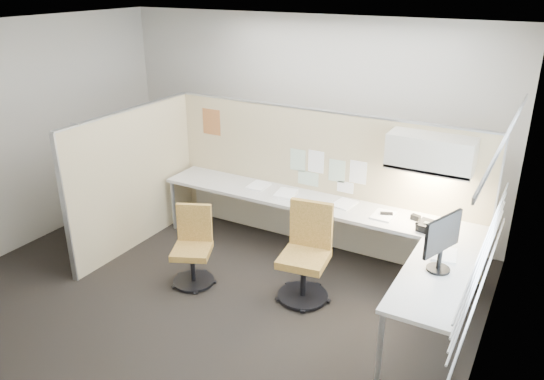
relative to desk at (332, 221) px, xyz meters
The scene contains 26 objects.
floor 1.58m from the desk, 129.58° to the right, with size 5.50×4.50×0.01m, color black.
ceiling 2.64m from the desk, 129.58° to the right, with size 5.50×4.50×0.01m, color white.
wall_back 1.66m from the desk, 129.62° to the left, with size 5.50×0.02×2.80m, color beige.
wall_front 3.59m from the desk, 105.41° to the right, with size 5.50×0.02×2.80m, color beige.
wall_left 3.93m from the desk, 162.99° to the right, with size 0.02×4.50×2.80m, color beige.
wall_right 2.28m from the desk, 31.75° to the right, with size 0.02×4.50×2.80m, color beige.
window_pane 2.32m from the desk, 32.11° to the right, with size 0.01×2.80×1.30m, color #A5B5C0.
partition_back 0.67m from the desk, 128.75° to the left, with size 4.10×0.06×1.75m, color tan.
partition_left 2.52m from the desk, 165.56° to the right, with size 0.06×2.20×1.75m, color tan.
desk is the anchor object (origin of this frame).
overhead_bin 1.35m from the desk, 15.24° to the left, with size 0.90×0.36×0.38m, color beige.
task_light_strip 1.22m from the desk, 15.24° to the left, with size 0.60×0.06×0.02m, color #FFEABF.
pinned_papers 0.69m from the desk, 124.37° to the left, with size 1.01×0.00×0.47m.
poster 2.19m from the desk, 167.47° to the left, with size 0.28×0.00×0.35m, color orange.
chair_left 1.63m from the desk, 139.49° to the right, with size 0.54×0.56×0.88m.
chair_right 0.72m from the desk, 89.76° to the right, with size 0.55×0.57×1.04m.
monitor 1.63m from the desk, 28.87° to the right, with size 0.22×0.50×0.55m.
phone 1.09m from the desk, ahead, with size 0.24×0.23×0.12m.
stapler 0.63m from the desk, 14.18° to the left, with size 0.14×0.04×0.05m, color black.
tape_dispenser 0.94m from the desk, 13.56° to the left, with size 0.10×0.06×0.06m, color black.
coat_hook 3.00m from the desk, 150.59° to the right, with size 0.18×0.44×1.34m.
paper_stack_0 1.15m from the desk, 169.22° to the left, with size 0.23×0.30×0.02m, color white.
paper_stack_1 0.71m from the desk, 169.02° to the left, with size 0.23×0.30×0.04m, color white.
paper_stack_2 0.27m from the desk, 77.30° to the left, with size 0.23×0.30×0.02m, color white.
paper_stack_3 0.59m from the desk, 13.52° to the left, with size 0.23×0.30×0.02m, color white.
paper_stack_4 1.43m from the desk, 18.04° to the right, with size 0.23×0.30×0.02m, color white.
Camera 1 is at (3.02, -4.08, 3.28)m, focal length 35.00 mm.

